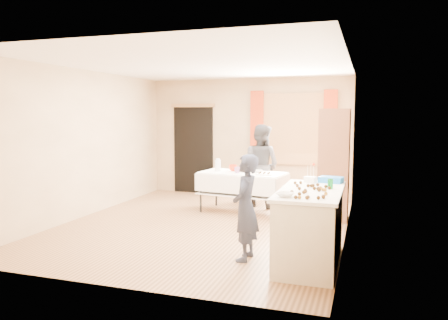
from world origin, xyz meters
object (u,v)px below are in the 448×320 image
(chair, at_px, (258,188))
(woman, at_px, (261,166))
(party_table, at_px, (242,189))
(cabinet, at_px, (334,164))
(counter, at_px, (310,227))
(girl, at_px, (246,208))

(chair, distance_m, woman, 0.63)
(party_table, relative_size, woman, 1.03)
(cabinet, relative_size, party_table, 1.15)
(cabinet, height_order, counter, cabinet)
(girl, bearing_deg, chair, -168.48)
(girl, xyz_separation_m, woman, (-0.57, 3.18, 0.15))
(woman, bearing_deg, chair, -50.39)
(cabinet, distance_m, chair, 1.98)
(cabinet, xyz_separation_m, party_table, (-1.64, 0.01, -0.51))
(party_table, bearing_deg, counter, -50.16)
(chair, height_order, girl, girl)
(chair, bearing_deg, counter, -86.69)
(counter, bearing_deg, cabinet, 87.63)
(cabinet, bearing_deg, girl, -109.08)
(party_table, distance_m, woman, 0.74)
(counter, xyz_separation_m, party_table, (-1.54, 2.43, -0.01))
(cabinet, bearing_deg, woman, 156.41)
(party_table, bearing_deg, woman, 79.67)
(cabinet, height_order, girl, cabinet)
(party_table, height_order, chair, chair)
(counter, distance_m, woman, 3.35)
(counter, xyz_separation_m, woman, (-1.35, 3.04, 0.36))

